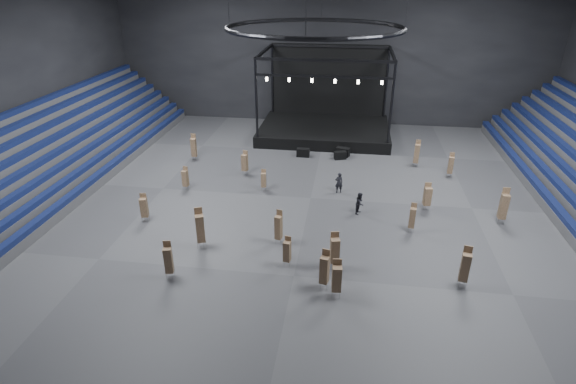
# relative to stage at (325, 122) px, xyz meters

# --- Properties ---
(floor) EXTENTS (50.00, 50.00, 0.00)m
(floor) POSITION_rel_stage_xyz_m (-0.00, -16.24, -1.45)
(floor) COLOR #414143
(floor) RESTS_ON ground
(wall_back) EXTENTS (50.00, 0.20, 18.00)m
(wall_back) POSITION_rel_stage_xyz_m (-0.00, 4.76, 7.55)
(wall_back) COLOR black
(wall_back) RESTS_ON ground
(wall_front) EXTENTS (50.00, 0.20, 18.00)m
(wall_front) POSITION_rel_stage_xyz_m (-0.00, -37.24, 7.55)
(wall_front) COLOR black
(wall_front) RESTS_ON ground
(bleachers_left) EXTENTS (7.20, 40.00, 6.40)m
(bleachers_left) POSITION_rel_stage_xyz_m (-22.94, -16.24, 0.28)
(bleachers_left) COLOR #47474A
(bleachers_left) RESTS_ON floor
(stage) EXTENTS (14.00, 10.00, 9.20)m
(stage) POSITION_rel_stage_xyz_m (0.00, 0.00, 0.00)
(stage) COLOR black
(stage) RESTS_ON floor
(truss_ring) EXTENTS (12.30, 12.30, 5.15)m
(truss_ring) POSITION_rel_stage_xyz_m (-0.00, -16.24, 11.55)
(truss_ring) COLOR black
(truss_ring) RESTS_ON ceiling
(flight_case_left) EXTENTS (1.25, 0.64, 0.83)m
(flight_case_left) POSITION_rel_stage_xyz_m (-1.64, -7.23, -1.04)
(flight_case_left) COLOR black
(flight_case_left) RESTS_ON floor
(flight_case_mid) EXTENTS (1.28, 0.92, 0.77)m
(flight_case_mid) POSITION_rel_stage_xyz_m (2.01, -7.38, -1.07)
(flight_case_mid) COLOR black
(flight_case_mid) RESTS_ON floor
(flight_case_right) EXTENTS (1.45, 1.04, 0.87)m
(flight_case_right) POSITION_rel_stage_xyz_m (2.25, -6.55, -1.02)
(flight_case_right) COLOR black
(flight_case_right) RESTS_ON floor
(chair_stack_0) EXTENTS (0.56, 0.56, 2.44)m
(chair_stack_0) POSITION_rel_stage_xyz_m (-7.28, -27.86, -0.20)
(chair_stack_0) COLOR silver
(chair_stack_0) RESTS_ON floor
(chair_stack_1) EXTENTS (0.50, 0.50, 2.07)m
(chair_stack_1) POSITION_rel_stage_xyz_m (-10.48, -16.16, -0.36)
(chair_stack_1) COLOR silver
(chair_stack_1) RESTS_ON floor
(chair_stack_2) EXTENTS (0.57, 0.57, 2.52)m
(chair_stack_2) POSITION_rel_stage_xyz_m (1.85, -27.57, -0.16)
(chair_stack_2) COLOR silver
(chair_stack_2) RESTS_ON floor
(chair_stack_3) EXTENTS (0.51, 0.51, 2.61)m
(chair_stack_3) POSITION_rel_stage_xyz_m (-11.97, -9.59, -0.12)
(chair_stack_3) COLOR silver
(chair_stack_3) RESTS_ON floor
(chair_stack_4) EXTENTS (0.58, 0.58, 2.61)m
(chair_stack_4) POSITION_rel_stage_xyz_m (9.76, -26.25, -0.11)
(chair_stack_4) COLOR silver
(chair_stack_4) RESTS_ON floor
(chair_stack_5) EXTENTS (0.58, 0.58, 2.24)m
(chair_stack_5) POSITION_rel_stage_xyz_m (-6.32, -12.31, -0.28)
(chair_stack_5) COLOR silver
(chair_stack_5) RESTS_ON floor
(chair_stack_6) EXTENTS (0.49, 0.49, 2.02)m
(chair_stack_6) POSITION_rel_stage_xyz_m (-0.56, -25.69, -0.39)
(chair_stack_6) COLOR silver
(chair_stack_6) RESTS_ON floor
(chair_stack_7) EXTENTS (0.48, 0.48, 2.19)m
(chair_stack_7) POSITION_rel_stage_xyz_m (7.46, -20.42, -0.32)
(chair_stack_7) COLOR silver
(chair_stack_7) RESTS_ON floor
(chair_stack_8) EXTENTS (0.60, 0.60, 2.20)m
(chair_stack_8) POSITION_rel_stage_xyz_m (8.93, -16.94, -0.27)
(chair_stack_8) COLOR silver
(chair_stack_8) RESTS_ON floor
(chair_stack_9) EXTENTS (0.63, 0.63, 2.44)m
(chair_stack_9) POSITION_rel_stage_xyz_m (2.33, -25.49, -0.16)
(chair_stack_9) COLOR silver
(chair_stack_9) RESTS_ON floor
(chair_stack_10) EXTENTS (0.54, 0.54, 2.77)m
(chair_stack_10) POSITION_rel_stage_xyz_m (14.00, -18.31, -0.03)
(chair_stack_10) COLOR silver
(chair_stack_10) RESTS_ON floor
(chair_stack_11) EXTENTS (0.52, 0.52, 2.45)m
(chair_stack_11) POSITION_rel_stage_xyz_m (-1.49, -23.22, -0.21)
(chair_stack_11) COLOR silver
(chair_stack_11) RESTS_ON floor
(chair_stack_12) EXTENTS (0.49, 0.49, 2.25)m
(chair_stack_12) POSITION_rel_stage_xyz_m (11.80, -10.27, -0.29)
(chair_stack_12) COLOR silver
(chair_stack_12) RESTS_ON floor
(chair_stack_13) EXTENTS (0.54, 0.54, 2.57)m
(chair_stack_13) POSITION_rel_stage_xyz_m (9.09, -8.22, -0.14)
(chair_stack_13) COLOR silver
(chair_stack_13) RESTS_ON floor
(chair_stack_14) EXTENTS (0.57, 0.57, 2.36)m
(chair_stack_14) POSITION_rel_stage_xyz_m (2.57, -28.22, -0.20)
(chair_stack_14) COLOR silver
(chair_stack_14) RESTS_ON floor
(chair_stack_15) EXTENTS (0.45, 0.45, 1.85)m
(chair_stack_15) POSITION_rel_stage_xyz_m (-4.02, -15.35, -0.47)
(chair_stack_15) COLOR silver
(chair_stack_15) RESTS_ON floor
(chair_stack_16) EXTENTS (0.71, 0.71, 2.86)m
(chair_stack_16) POSITION_rel_stage_xyz_m (-6.47, -24.41, 0.02)
(chair_stack_16) COLOR silver
(chair_stack_16) RESTS_ON floor
(chair_stack_17) EXTENTS (0.58, 0.58, 2.18)m
(chair_stack_17) POSITION_rel_stage_xyz_m (-11.59, -21.66, -0.29)
(chair_stack_17) COLOR silver
(chair_stack_17) RESTS_ON floor
(man_center) EXTENTS (0.73, 0.58, 1.77)m
(man_center) POSITION_rel_stage_xyz_m (2.17, -14.88, -0.56)
(man_center) COLOR black
(man_center) RESTS_ON floor
(crew_member) EXTENTS (0.87, 0.98, 1.69)m
(crew_member) POSITION_rel_stage_xyz_m (3.88, -18.23, -0.61)
(crew_member) COLOR black
(crew_member) RESTS_ON floor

